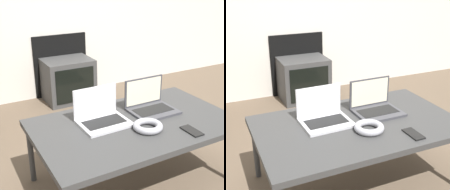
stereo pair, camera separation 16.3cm
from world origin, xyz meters
TOP-DOWN VIEW (x-y plane):
  - table at (0.00, 0.31)m, footprint 1.24×0.76m
  - laptop_left at (-0.18, 0.42)m, footprint 0.30×0.24m
  - laptop_right at (0.18, 0.42)m, footprint 0.30×0.24m
  - headphones at (0.01, 0.20)m, footprint 0.18×0.18m
  - phone at (0.22, 0.05)m, footprint 0.07×0.14m
  - tv at (0.16, 1.86)m, footprint 0.50×0.40m

SIDE VIEW (x-z plane):
  - tv at x=0.16m, z-range 0.00..0.45m
  - table at x=0.00m, z-range 0.19..0.63m
  - phone at x=0.22m, z-range 0.44..0.45m
  - headphones at x=0.01m, z-range 0.44..0.48m
  - laptop_left at x=-0.18m, z-range 0.38..0.59m
  - laptop_right at x=0.18m, z-range 0.38..0.59m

